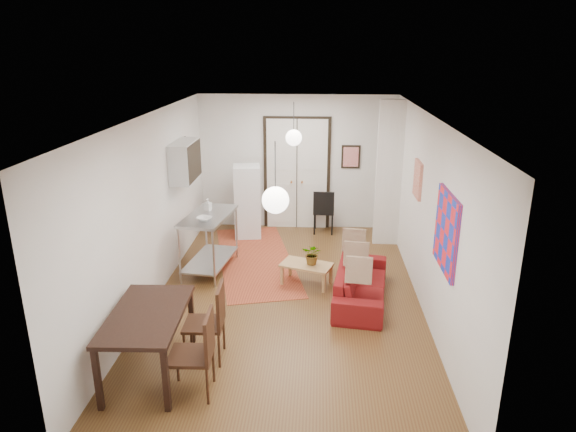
# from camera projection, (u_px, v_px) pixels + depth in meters

# --- Properties ---
(floor) EXTENTS (7.00, 7.00, 0.00)m
(floor) POSITION_uv_depth(u_px,v_px,m) (287.00, 299.00, 8.23)
(floor) COLOR brown
(floor) RESTS_ON ground
(ceiling) EXTENTS (4.20, 7.00, 0.02)m
(ceiling) POSITION_uv_depth(u_px,v_px,m) (287.00, 116.00, 7.31)
(ceiling) COLOR white
(ceiling) RESTS_ON wall_back
(wall_back) EXTENTS (4.20, 0.02, 2.90)m
(wall_back) POSITION_uv_depth(u_px,v_px,m) (297.00, 163.00, 11.08)
(wall_back) COLOR silver
(wall_back) RESTS_ON floor
(wall_front) EXTENTS (4.20, 0.02, 2.90)m
(wall_front) POSITION_uv_depth(u_px,v_px,m) (262.00, 338.00, 4.45)
(wall_front) COLOR silver
(wall_front) RESTS_ON floor
(wall_left) EXTENTS (0.02, 7.00, 2.90)m
(wall_left) POSITION_uv_depth(u_px,v_px,m) (151.00, 210.00, 7.89)
(wall_left) COLOR silver
(wall_left) RESTS_ON floor
(wall_right) EXTENTS (0.02, 7.00, 2.90)m
(wall_right) POSITION_uv_depth(u_px,v_px,m) (427.00, 216.00, 7.65)
(wall_right) COLOR silver
(wall_right) RESTS_ON floor
(double_doors) EXTENTS (1.44, 0.06, 2.50)m
(double_doors) POSITION_uv_depth(u_px,v_px,m) (297.00, 175.00, 11.12)
(double_doors) COLOR white
(double_doors) RESTS_ON wall_back
(stub_partition) EXTENTS (0.50, 0.10, 2.90)m
(stub_partition) POSITION_uv_depth(u_px,v_px,m) (389.00, 174.00, 10.08)
(stub_partition) COLOR silver
(stub_partition) RESTS_ON floor
(wall_cabinet) EXTENTS (0.35, 1.00, 0.70)m
(wall_cabinet) POSITION_uv_depth(u_px,v_px,m) (185.00, 161.00, 9.16)
(wall_cabinet) COLOR silver
(wall_cabinet) RESTS_ON wall_left
(painting_popart) EXTENTS (0.05, 1.00, 1.00)m
(painting_popart) POSITION_uv_depth(u_px,v_px,m) (446.00, 232.00, 6.40)
(painting_popart) COLOR red
(painting_popart) RESTS_ON wall_right
(painting_abstract) EXTENTS (0.05, 0.50, 0.60)m
(painting_abstract) POSITION_uv_depth(u_px,v_px,m) (418.00, 179.00, 8.29)
(painting_abstract) COLOR beige
(painting_abstract) RESTS_ON wall_right
(poster_back) EXTENTS (0.40, 0.03, 0.50)m
(poster_back) POSITION_uv_depth(u_px,v_px,m) (351.00, 157.00, 10.94)
(poster_back) COLOR red
(poster_back) RESTS_ON wall_back
(print_left) EXTENTS (0.03, 0.44, 0.54)m
(print_left) POSITION_uv_depth(u_px,v_px,m) (184.00, 153.00, 9.62)
(print_left) COLOR #90623C
(print_left) RESTS_ON wall_left
(pendant_back) EXTENTS (0.30, 0.30, 0.80)m
(pendant_back) POSITION_uv_depth(u_px,v_px,m) (294.00, 138.00, 9.41)
(pendant_back) COLOR white
(pendant_back) RESTS_ON ceiling
(pendant_front) EXTENTS (0.30, 0.30, 0.80)m
(pendant_front) POSITION_uv_depth(u_px,v_px,m) (275.00, 200.00, 5.62)
(pendant_front) COLOR white
(pendant_front) RESTS_ON ceiling
(kilim_rug) EXTENTS (2.08, 3.69, 0.01)m
(kilim_rug) POSITION_uv_depth(u_px,v_px,m) (256.00, 259.00, 9.73)
(kilim_rug) COLOR #B44F2D
(kilim_rug) RESTS_ON floor
(sofa) EXTENTS (1.99, 1.00, 0.56)m
(sofa) POSITION_uv_depth(u_px,v_px,m) (361.00, 283.00, 8.13)
(sofa) COLOR maroon
(sofa) RESTS_ON floor
(coffee_table) EXTENTS (0.94, 0.71, 0.37)m
(coffee_table) POSITION_uv_depth(u_px,v_px,m) (307.00, 267.00, 8.63)
(coffee_table) COLOR #AB8351
(coffee_table) RESTS_ON floor
(potted_plant) EXTENTS (0.40, 0.37, 0.36)m
(potted_plant) POSITION_uv_depth(u_px,v_px,m) (313.00, 254.00, 8.55)
(potted_plant) COLOR #2C612B
(potted_plant) RESTS_ON coffee_table
(kitchen_counter) EXTENTS (0.87, 1.45, 1.05)m
(kitchen_counter) POSITION_uv_depth(u_px,v_px,m) (209.00, 233.00, 9.06)
(kitchen_counter) COLOR #A9ABAE
(kitchen_counter) RESTS_ON floor
(bowl) EXTENTS (0.32, 0.32, 0.06)m
(bowl) POSITION_uv_depth(u_px,v_px,m) (204.00, 219.00, 8.65)
(bowl) COLOR silver
(bowl) RESTS_ON kitchen_counter
(soap_bottle) EXTENTS (0.13, 0.13, 0.22)m
(soap_bottle) POSITION_uv_depth(u_px,v_px,m) (208.00, 205.00, 9.15)
(soap_bottle) COLOR #52A2B2
(soap_bottle) RESTS_ON kitchen_counter
(fridge) EXTENTS (0.61, 0.61, 1.53)m
(fridge) POSITION_uv_depth(u_px,v_px,m) (247.00, 201.00, 10.71)
(fridge) COLOR white
(fridge) RESTS_ON floor
(dining_table) EXTENTS (0.91, 1.53, 0.83)m
(dining_table) POSITION_uv_depth(u_px,v_px,m) (147.00, 319.00, 6.15)
(dining_table) COLOR black
(dining_table) RESTS_ON floor
(dining_chair_near) EXTENTS (0.51, 0.71, 1.03)m
(dining_chair_near) POSITION_uv_depth(u_px,v_px,m) (205.00, 313.00, 6.59)
(dining_chair_near) COLOR #3D2113
(dining_chair_near) RESTS_ON floor
(dining_chair_far) EXTENTS (0.51, 0.71, 1.03)m
(dining_chair_far) POSITION_uv_depth(u_px,v_px,m) (192.00, 343.00, 5.93)
(dining_chair_far) COLOR #3D2113
(dining_chair_far) RESTS_ON floor
(black_side_chair) EXTENTS (0.45, 0.46, 0.96)m
(black_side_chair) POSITION_uv_depth(u_px,v_px,m) (324.00, 206.00, 11.08)
(black_side_chair) COLOR black
(black_side_chair) RESTS_ON floor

